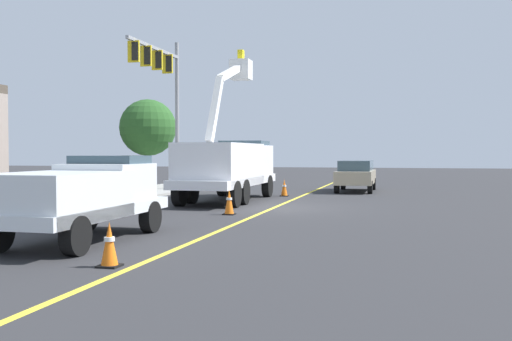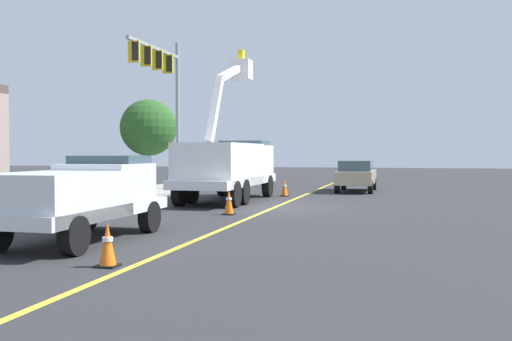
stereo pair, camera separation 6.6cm
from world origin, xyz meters
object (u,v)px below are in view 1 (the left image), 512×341
passing_minivan (356,174)px  traffic_cone_mid_rear (284,188)px  traffic_cone_leading (109,245)px  traffic_signal_mast (163,81)px  traffic_cone_mid_front (229,202)px  utility_bucket_truck (229,164)px  service_pickup_truck (81,195)px

passing_minivan → traffic_cone_mid_rear: 5.43m
traffic_cone_leading → traffic_signal_mast: bearing=19.4°
traffic_cone_leading → traffic_signal_mast: size_ratio=0.10×
passing_minivan → traffic_cone_mid_front: 13.59m
traffic_cone_mid_front → passing_minivan: bearing=-14.6°
passing_minivan → traffic_signal_mast: bearing=111.2°
traffic_cone_mid_front → utility_bucket_truck: bearing=16.2°
service_pickup_truck → passing_minivan: size_ratio=1.17×
traffic_cone_leading → traffic_cone_mid_rear: size_ratio=1.03×
passing_minivan → traffic_cone_mid_front: size_ratio=5.45×
service_pickup_truck → utility_bucket_truck: bearing=-0.9°
traffic_cone_leading → passing_minivan: bearing=-7.8°
passing_minivan → traffic_cone_leading: 22.75m
traffic_cone_mid_front → traffic_signal_mast: traffic_signal_mast is taller
utility_bucket_truck → passing_minivan: size_ratio=1.71×
utility_bucket_truck → traffic_cone_mid_front: 5.88m
service_pickup_truck → passing_minivan: service_pickup_truck is taller
traffic_cone_leading → traffic_cone_mid_front: bearing=2.2°
utility_bucket_truck → traffic_signal_mast: 7.39m
passing_minivan → traffic_signal_mast: (-3.76, 9.70, 4.89)m
utility_bucket_truck → traffic_cone_mid_front: utility_bucket_truck is taller
service_pickup_truck → traffic_cone_mid_front: (6.67, -1.79, -0.68)m
service_pickup_truck → traffic_cone_mid_rear: (15.44, -2.06, -0.71)m
utility_bucket_truck → traffic_cone_leading: (-14.92, -1.97, -1.19)m
traffic_cone_leading → service_pickup_truck: bearing=38.3°
passing_minivan → traffic_cone_mid_rear: (-4.38, 3.16, -0.57)m
traffic_cone_leading → traffic_cone_mid_front: size_ratio=0.96×
utility_bucket_truck → traffic_signal_mast: (3.85, 4.66, 4.25)m
utility_bucket_truck → service_pickup_truck: bearing=179.1°
passing_minivan → traffic_cone_mid_rear: size_ratio=5.87×
passing_minivan → traffic_signal_mast: traffic_signal_mast is taller
traffic_cone_mid_front → traffic_cone_mid_rear: 8.77m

